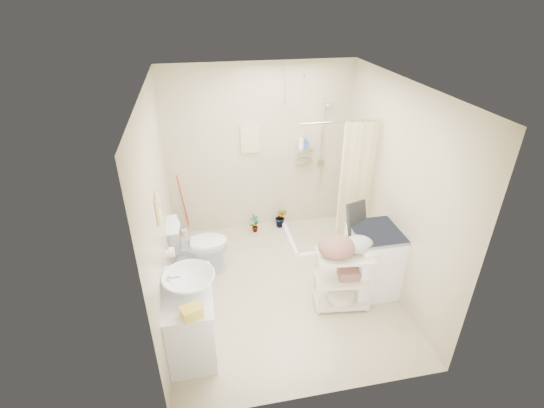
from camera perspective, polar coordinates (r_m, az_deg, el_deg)
The scene contains 23 objects.
floor at distance 5.31m, azimuth 1.44°, elevation -11.91°, with size 3.20×3.20×0.00m, color #C1B491.
ceiling at distance 4.11m, azimuth 1.91°, elevation 16.65°, with size 2.80×3.20×0.04m, color silver.
wall_back at distance 5.99m, azimuth -1.74°, elevation 7.69°, with size 2.80×0.04×2.60m, color #C1B695.
wall_front at distance 3.30m, azimuth 7.89°, elevation -12.62°, with size 2.80×0.04×2.60m, color #C1B695.
wall_left at distance 4.50m, azimuth -16.02°, elevation -1.17°, with size 0.04×3.20×2.60m, color #C1B695.
wall_right at distance 5.04m, azimuth 17.39°, elevation 1.97°, with size 0.04×3.20×2.60m, color #C1B695.
vanity at distance 4.42m, azimuth -11.68°, elevation -16.02°, with size 0.50×0.90×0.79m, color silver.
sink at distance 4.10m, azimuth -11.91°, elevation -11.00°, with size 0.53×0.53×0.18m, color white.
counter_basket at distance 3.84m, azimuth -11.56°, elevation -15.02°, with size 0.19×0.15×0.11m, color gold.
floor_basket at distance 4.50m, azimuth -9.14°, elevation -20.90°, with size 0.23×0.18×0.12m, color yellow.
toilet at distance 5.42m, azimuth -10.68°, elevation -5.94°, with size 0.47×0.82×0.84m, color silver.
mop at distance 6.16m, azimuth -13.03°, elevation -0.18°, with size 0.10×0.10×1.10m, color red, non-canonical shape.
potted_plant_a at distance 6.30m, azimuth -2.52°, elevation -2.86°, with size 0.16×0.11×0.31m, color brown.
potted_plant_b at distance 6.42m, azimuth 1.32°, elevation -1.97°, with size 0.19×0.16×0.35m, color brown.
hanging_towel at distance 5.88m, azimuth -3.20°, elevation 9.33°, with size 0.28×0.03×0.42m, color #C7B98E.
towel_ring at distance 4.24m, azimuth -16.19°, elevation -0.50°, with size 0.04×0.22×0.34m, color #D8BF78, non-canonical shape.
tp_holder at distance 4.85m, azimuth -14.59°, elevation -6.77°, with size 0.08×0.12×0.14m, color white, non-canonical shape.
shower at distance 5.80m, azimuth 7.55°, elevation 3.98°, with size 1.10×1.10×2.10m, color white, non-canonical shape.
shampoo_bottle_a at distance 6.00m, azimuth 4.24°, elevation 8.99°, with size 0.09×0.09×0.22m, color white.
shampoo_bottle_b at distance 6.04m, azimuth 4.82°, elevation 8.83°, with size 0.08×0.08×0.17m, color #32579A.
washing_machine at distance 5.19m, azimuth 14.56°, elevation -7.85°, with size 0.60×0.62×0.89m, color white.
laundry_rack at distance 4.86m, azimuth 10.26°, elevation -10.03°, with size 0.65×0.38×0.90m, color beige, non-canonical shape.
ironing_board at distance 5.13m, azimuth 12.40°, elevation -5.95°, with size 0.34×0.10×1.19m, color black, non-canonical shape.
Camera 1 is at (-0.91, -3.91, 3.48)m, focal length 26.00 mm.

